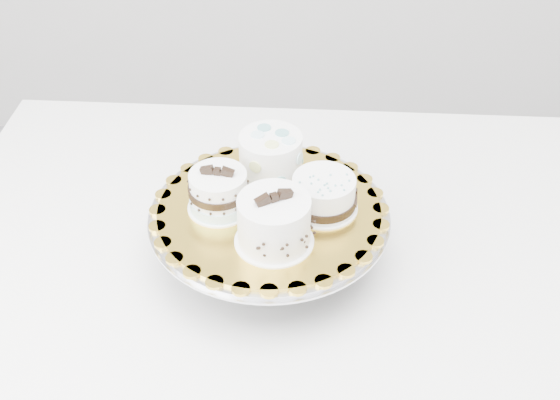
{
  "coord_description": "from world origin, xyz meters",
  "views": [
    {
      "loc": [
        -0.0,
        -0.69,
        1.58
      ],
      "look_at": [
        0.01,
        0.16,
        0.89
      ],
      "focal_mm": 45.0,
      "sensor_mm": 36.0,
      "label": 1
    }
  ],
  "objects_px": {
    "table": "(300,268)",
    "cake_dots": "(271,156)",
    "cake_swirl": "(274,223)",
    "cake_board": "(269,210)",
    "cake_banded": "(219,192)",
    "cake_ribbon": "(324,195)",
    "cake_stand": "(269,226)"
  },
  "relations": [
    {
      "from": "cake_banded",
      "to": "cake_swirl",
      "type": "bearing_deg",
      "value": -32.48
    },
    {
      "from": "cake_board",
      "to": "cake_swirl",
      "type": "xyz_separation_m",
      "value": [
        0.01,
        -0.08,
        0.04
      ]
    },
    {
      "from": "cake_stand",
      "to": "cake_swirl",
      "type": "bearing_deg",
      "value": -84.45
    },
    {
      "from": "cake_stand",
      "to": "cake_board",
      "type": "relative_size",
      "value": 1.09
    },
    {
      "from": "cake_ribbon",
      "to": "table",
      "type": "bearing_deg",
      "value": 132.19
    },
    {
      "from": "cake_banded",
      "to": "cake_stand",
      "type": "bearing_deg",
      "value": 8.65
    },
    {
      "from": "cake_board",
      "to": "table",
      "type": "bearing_deg",
      "value": 40.59
    },
    {
      "from": "cake_board",
      "to": "cake_dots",
      "type": "distance_m",
      "value": 0.1
    },
    {
      "from": "cake_stand",
      "to": "cake_swirl",
      "type": "height_order",
      "value": "cake_swirl"
    },
    {
      "from": "table",
      "to": "cake_dots",
      "type": "height_order",
      "value": "cake_dots"
    },
    {
      "from": "cake_board",
      "to": "cake_banded",
      "type": "distance_m",
      "value": 0.09
    },
    {
      "from": "table",
      "to": "cake_board",
      "type": "relative_size",
      "value": 3.81
    },
    {
      "from": "table",
      "to": "cake_swirl",
      "type": "height_order",
      "value": "cake_swirl"
    },
    {
      "from": "cake_swirl",
      "to": "cake_dots",
      "type": "bearing_deg",
      "value": 67.17
    },
    {
      "from": "table",
      "to": "cake_banded",
      "type": "bearing_deg",
      "value": -157.7
    },
    {
      "from": "cake_stand",
      "to": "cake_dots",
      "type": "bearing_deg",
      "value": 88.29
    },
    {
      "from": "cake_board",
      "to": "cake_banded",
      "type": "relative_size",
      "value": 3.38
    },
    {
      "from": "table",
      "to": "cake_banded",
      "type": "relative_size",
      "value": 12.85
    },
    {
      "from": "cake_board",
      "to": "cake_swirl",
      "type": "distance_m",
      "value": 0.09
    },
    {
      "from": "cake_swirl",
      "to": "cake_dots",
      "type": "relative_size",
      "value": 1.07
    },
    {
      "from": "cake_board",
      "to": "cake_banded",
      "type": "height_order",
      "value": "cake_banded"
    },
    {
      "from": "table",
      "to": "cake_dots",
      "type": "relative_size",
      "value": 10.08
    },
    {
      "from": "cake_ribbon",
      "to": "cake_banded",
      "type": "bearing_deg",
      "value": -174.34
    },
    {
      "from": "table",
      "to": "cake_banded",
      "type": "distance_m",
      "value": 0.25
    },
    {
      "from": "cake_swirl",
      "to": "cake_stand",
      "type": "bearing_deg",
      "value": 71.04
    },
    {
      "from": "cake_swirl",
      "to": "cake_ribbon",
      "type": "bearing_deg",
      "value": 20.39
    },
    {
      "from": "table",
      "to": "cake_banded",
      "type": "xyz_separation_m",
      "value": [
        -0.13,
        -0.04,
        0.21
      ]
    },
    {
      "from": "cake_swirl",
      "to": "cake_board",
      "type": "bearing_deg",
      "value": 71.04
    },
    {
      "from": "cake_stand",
      "to": "cake_board",
      "type": "xyz_separation_m",
      "value": [
        -0.0,
        0.0,
        0.04
      ]
    },
    {
      "from": "cake_dots",
      "to": "cake_ribbon",
      "type": "distance_m",
      "value": 0.12
    },
    {
      "from": "cake_board",
      "to": "cake_swirl",
      "type": "relative_size",
      "value": 2.48
    },
    {
      "from": "cake_stand",
      "to": "cake_banded",
      "type": "relative_size",
      "value": 3.67
    }
  ]
}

